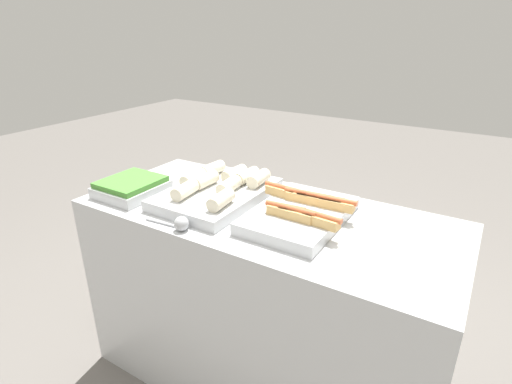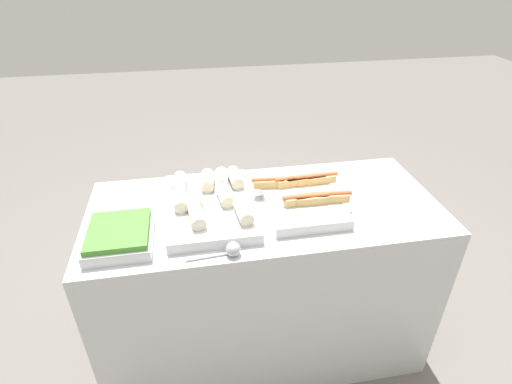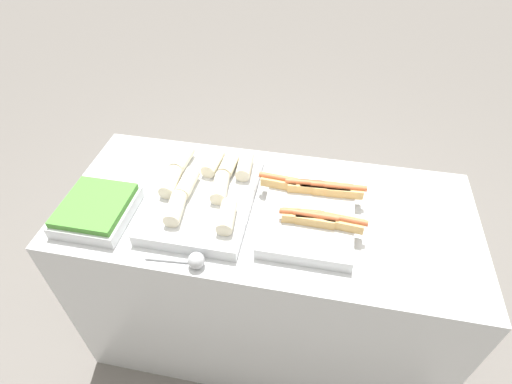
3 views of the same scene
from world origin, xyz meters
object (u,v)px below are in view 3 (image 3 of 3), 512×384
tray_hotdogs (311,207)px  tray_wraps (205,191)px  serving_spoon_near (194,260)px  tray_side_front (96,210)px

tray_hotdogs → tray_wraps: bearing=179.4°
tray_hotdogs → serving_spoon_near: size_ratio=2.34×
tray_side_front → serving_spoon_near: tray_side_front is taller
serving_spoon_near → tray_side_front: bearing=160.6°
serving_spoon_near → tray_hotdogs: bearing=41.1°
serving_spoon_near → tray_wraps: bearing=99.6°
tray_hotdogs → serving_spoon_near: tray_hotdogs is taller
tray_hotdogs → tray_side_front: size_ratio=1.77×
tray_wraps → serving_spoon_near: 0.32m
tray_side_front → serving_spoon_near: (0.42, -0.15, -0.01)m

